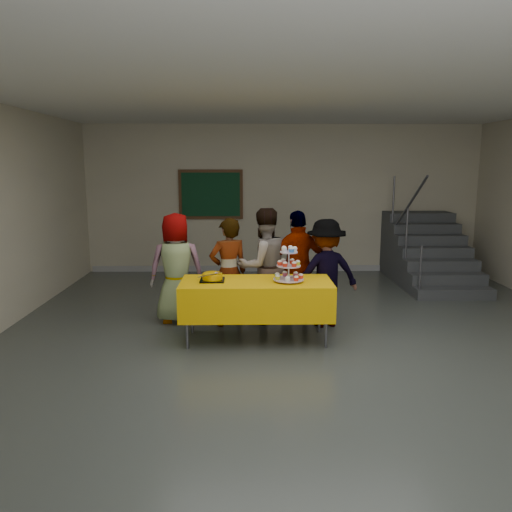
{
  "coord_description": "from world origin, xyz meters",
  "views": [
    {
      "loc": [
        -0.73,
        -5.23,
        2.2
      ],
      "look_at": [
        -0.62,
        1.02,
        1.05
      ],
      "focal_mm": 35.0,
      "sensor_mm": 36.0,
      "label": 1
    }
  ],
  "objects": [
    {
      "name": "schoolchild_b",
      "position": [
        -0.99,
        1.44,
        0.75
      ],
      "size": [
        0.64,
        0.53,
        1.49
      ],
      "primitive_type": "imported",
      "rotation": [
        0.0,
        0.0,
        3.51
      ],
      "color": "slate",
      "rests_on": "ground"
    },
    {
      "name": "noticeboard",
      "position": [
        -1.47,
        4.96,
        1.6
      ],
      "size": [
        1.3,
        0.05,
        1.0
      ],
      "color": "#472B16",
      "rests_on": "ground"
    },
    {
      "name": "room_shell",
      "position": [
        0.0,
        0.02,
        2.13
      ],
      "size": [
        10.0,
        10.04,
        3.02
      ],
      "color": "#4C514C",
      "rests_on": "ground"
    },
    {
      "name": "schoolchild_d",
      "position": [
        -0.01,
        1.61,
        0.79
      ],
      "size": [
        0.99,
        0.58,
        1.58
      ],
      "primitive_type": "imported",
      "rotation": [
        0.0,
        0.0,
        3.37
      ],
      "color": "slate",
      "rests_on": "ground"
    },
    {
      "name": "staircase",
      "position": [
        2.7,
        4.13,
        0.49
      ],
      "size": [
        1.3,
        2.4,
        2.04
      ],
      "color": "#424447",
      "rests_on": "ground"
    },
    {
      "name": "bear_cake",
      "position": [
        -1.17,
        0.85,
        0.83
      ],
      "size": [
        0.32,
        0.36,
        0.12
      ],
      "color": "black",
      "rests_on": "bake_table"
    },
    {
      "name": "schoolchild_c",
      "position": [
        -0.51,
        1.57,
        0.81
      ],
      "size": [
        0.96,
        0.87,
        1.61
      ],
      "primitive_type": "imported",
      "rotation": [
        0.0,
        0.0,
        3.55
      ],
      "color": "slate",
      "rests_on": "ground"
    },
    {
      "name": "bake_table",
      "position": [
        -0.62,
        0.82,
        0.56
      ],
      "size": [
        1.88,
        0.78,
        0.77
      ],
      "color": "#595960",
      "rests_on": "ground"
    },
    {
      "name": "schoolchild_a",
      "position": [
        -1.72,
        1.61,
        0.77
      ],
      "size": [
        0.8,
        0.57,
        1.55
      ],
      "primitive_type": "imported",
      "rotation": [
        0.0,
        0.0,
        3.24
      ],
      "color": "slate",
      "rests_on": "ground"
    },
    {
      "name": "schoolchild_e",
      "position": [
        0.34,
        1.4,
        0.74
      ],
      "size": [
        1.05,
        0.74,
        1.48
      ],
      "primitive_type": "imported",
      "rotation": [
        0.0,
        0.0,
        3.36
      ],
      "color": "slate",
      "rests_on": "ground"
    },
    {
      "name": "cupcake_stand",
      "position": [
        -0.22,
        0.78,
        0.95
      ],
      "size": [
        0.38,
        0.38,
        0.44
      ],
      "color": "silver",
      "rests_on": "bake_table"
    }
  ]
}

